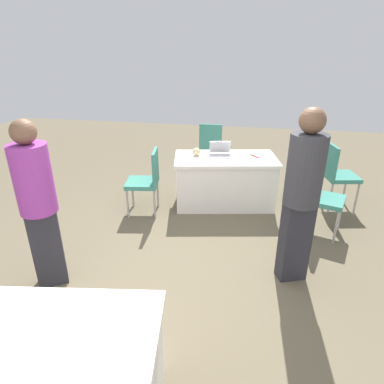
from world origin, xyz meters
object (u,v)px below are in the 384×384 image
at_px(person_attendee_browsing, 302,191).
at_px(yarn_ball, 196,152).
at_px(table_foreground, 225,181).
at_px(chair_near_front, 211,144).
at_px(chair_aisle, 147,178).
at_px(person_organiser, 37,199).
at_px(chair_tucked_right, 320,193).
at_px(chair_tucked_left, 337,172).
at_px(scissors_red, 254,156).
at_px(laptop_silver, 220,153).

height_order(person_attendee_browsing, yarn_ball, person_attendee_browsing).
relative_size(table_foreground, chair_near_front, 1.71).
xyz_separation_m(chair_aisle, person_organiser, (0.48, 1.70, 0.41)).
height_order(chair_tucked_right, person_organiser, person_organiser).
bearing_deg(chair_tucked_left, chair_aisle, -87.54).
distance_m(table_foreground, scissors_red, 0.57).
distance_m(chair_tucked_right, scissors_red, 1.15).
relative_size(chair_tucked_left, chair_tucked_right, 1.03).
bearing_deg(chair_aisle, person_organiser, 154.29).
relative_size(chair_tucked_right, chair_aisle, 1.01).
bearing_deg(chair_tucked_left, person_attendee_browsing, -33.89).
height_order(chair_tucked_left, person_attendee_browsing, person_attendee_browsing).
bearing_deg(chair_tucked_right, yarn_ball, -91.93).
bearing_deg(chair_tucked_left, yarn_ball, -97.39).
distance_m(chair_aisle, person_attendee_browsing, 2.29).
height_order(chair_aisle, scissors_red, chair_aisle).
distance_m(chair_near_front, scissors_red, 1.53).
relative_size(person_attendee_browsing, scissors_red, 9.85).
xyz_separation_m(table_foreground, person_organiser, (1.54, 2.22, 0.57)).
relative_size(chair_tucked_right, laptop_silver, 2.60).
relative_size(chair_aisle, person_attendee_browsing, 0.53).
height_order(chair_near_front, laptop_silver, laptop_silver).
bearing_deg(chair_tucked_right, person_organiser, -42.25).
bearing_deg(chair_near_front, scissors_red, -56.20).
bearing_deg(table_foreground, chair_tucked_left, -174.06).
bearing_deg(scissors_red, table_foreground, -114.52).
bearing_deg(chair_near_front, person_organiser, -106.52).
bearing_deg(chair_tucked_left, chair_tucked_right, -35.66).
relative_size(chair_tucked_left, yarn_ball, 8.28).
relative_size(chair_near_front, chair_tucked_left, 0.97).
bearing_deg(laptop_silver, scissors_red, 178.17).
height_order(chair_tucked_left, laptop_silver, chair_tucked_left).
bearing_deg(table_foreground, person_organiser, 55.33).
bearing_deg(laptop_silver, chair_tucked_right, 143.08).
distance_m(chair_tucked_right, person_attendee_browsing, 1.20).
relative_size(chair_near_front, laptop_silver, 2.59).
height_order(table_foreground, person_organiser, person_organiser).
distance_m(person_organiser, yarn_ball, 2.48).
bearing_deg(chair_tucked_right, chair_near_front, -122.17).
xyz_separation_m(chair_tucked_left, laptop_silver, (1.70, 0.12, 0.22)).
xyz_separation_m(chair_near_front, person_attendee_browsing, (-1.29, 3.05, 0.46)).
bearing_deg(yarn_ball, chair_tucked_right, 160.01).
xyz_separation_m(person_attendee_browsing, yarn_ball, (1.32, -1.66, -0.19)).
distance_m(chair_tucked_right, yarn_ball, 1.84).
bearing_deg(scissors_red, laptop_silver, -122.69).
xyz_separation_m(table_foreground, chair_tucked_right, (-1.27, 0.62, 0.17)).
bearing_deg(chair_tucked_left, laptop_silver, -97.97).
distance_m(chair_tucked_left, person_attendee_browsing, 2.01).
distance_m(chair_aisle, yarn_ball, 0.85).
bearing_deg(person_attendee_browsing, laptop_silver, -81.21).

